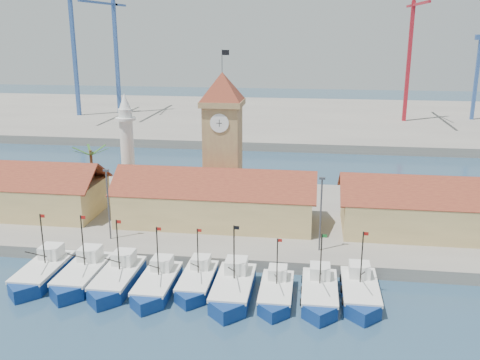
# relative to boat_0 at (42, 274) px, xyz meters

# --- Properties ---
(ground) EXTENTS (400.00, 400.00, 0.00)m
(ground) POSITION_rel_boat_0_xyz_m (16.48, -2.73, -0.82)
(ground) COLOR #1C354C
(ground) RESTS_ON ground
(quay) EXTENTS (140.00, 32.00, 1.50)m
(quay) POSITION_rel_boat_0_xyz_m (16.48, 21.27, -0.07)
(quay) COLOR gray
(quay) RESTS_ON ground
(terminal) EXTENTS (240.00, 80.00, 2.00)m
(terminal) POSITION_rel_boat_0_xyz_m (16.48, 107.27, 0.18)
(terminal) COLOR gray
(terminal) RESTS_ON ground
(boat_0) EXTENTS (3.82, 10.47, 7.92)m
(boat_0) POSITION_rel_boat_0_xyz_m (0.00, 0.00, 0.00)
(boat_0) COLOR navy
(boat_0) RESTS_ON ground
(boat_1) EXTENTS (3.84, 10.53, 7.96)m
(boat_1) POSITION_rel_boat_0_xyz_m (4.63, 0.08, 0.00)
(boat_1) COLOR navy
(boat_1) RESTS_ON ground
(boat_2) EXTENTS (3.78, 10.35, 7.83)m
(boat_2) POSITION_rel_boat_0_xyz_m (8.81, -0.35, -0.01)
(boat_2) COLOR navy
(boat_2) RESTS_ON ground
(boat_3) EXTENTS (3.59, 9.84, 7.45)m
(boat_3) POSITION_rel_boat_0_xyz_m (13.38, -0.85, -0.05)
(boat_3) COLOR navy
(boat_3) RESTS_ON ground
(boat_4) EXTENTS (3.35, 9.19, 6.95)m
(boat_4) POSITION_rel_boat_0_xyz_m (17.45, 0.48, -0.10)
(boat_4) COLOR navy
(boat_4) RESTS_ON ground
(boat_5) EXTENTS (3.89, 10.64, 8.05)m
(boat_5) POSITION_rel_boat_0_xyz_m (21.59, -0.91, 0.01)
(boat_5) COLOR navy
(boat_5) RESTS_ON ground
(boat_6) EXTENTS (3.31, 9.07, 6.86)m
(boat_6) POSITION_rel_boat_0_xyz_m (26.08, -0.87, -0.11)
(boat_6) COLOR navy
(boat_6) RESTS_ON ground
(boat_7) EXTENTS (3.60, 9.87, 7.47)m
(boat_7) POSITION_rel_boat_0_xyz_m (30.52, -0.50, -0.05)
(boat_7) COLOR navy
(boat_7) RESTS_ON ground
(boat_8) EXTENTS (3.68, 10.08, 7.63)m
(boat_8) POSITION_rel_boat_0_xyz_m (34.68, 0.29, -0.03)
(boat_8) COLOR navy
(boat_8) RESTS_ON ground
(hall_center) EXTENTS (27.04, 10.13, 7.61)m
(hall_center) POSITION_rel_boat_0_xyz_m (16.48, 17.27, 3.17)
(hall_center) COLOR #D4B774
(hall_center) RESTS_ON quay
(hall_right) EXTENTS (31.20, 10.13, 7.61)m
(hall_right) POSITION_rel_boat_0_xyz_m (48.48, 17.27, 3.17)
(hall_right) COLOR #D4B774
(hall_right) RESTS_ON quay
(clock_tower) EXTENTS (5.80, 5.80, 22.70)m
(clock_tower) POSITION_rel_boat_0_xyz_m (16.48, 23.27, 11.14)
(clock_tower) COLOR tan
(clock_tower) RESTS_ON quay
(minaret) EXTENTS (3.00, 3.00, 16.30)m
(minaret) POSITION_rel_boat_0_xyz_m (1.48, 25.27, 8.91)
(minaret) COLOR silver
(minaret) RESTS_ON quay
(palm_tree) EXTENTS (5.60, 5.03, 8.39)m
(palm_tree) POSITION_rel_boat_0_xyz_m (-3.52, 23.27, 5.43)
(palm_tree) COLOR brown
(palm_tree) RESTS_ON quay
(lamp_posts) EXTENTS (80.70, 0.25, 9.03)m
(lamp_posts) POSITION_rel_boat_0_xyz_m (16.98, 9.27, 5.66)
(lamp_posts) COLOR #3F3F44
(lamp_posts) RESTS_ON quay
(crane_blue_far) EXTENTS (1.00, 34.96, 41.85)m
(crane_blue_far) POSITION_rel_boat_0_xyz_m (-39.89, 97.52, 24.60)
(crane_blue_far) COLOR #32569A
(crane_blue_far) RESTS_ON terminal
(crane_blue_near) EXTENTS (1.00, 33.54, 39.50)m
(crane_blue_near) POSITION_rel_boat_0_xyz_m (-29.52, 103.66, 23.17)
(crane_blue_near) COLOR #32569A
(crane_blue_near) RESTS_ON terminal
(crane_red_right) EXTENTS (1.00, 31.45, 38.73)m
(crane_red_right) POSITION_rel_boat_0_xyz_m (54.11, 100.95, 22.58)
(crane_red_right) COLOR #A81926
(crane_red_right) RESTS_ON terminal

